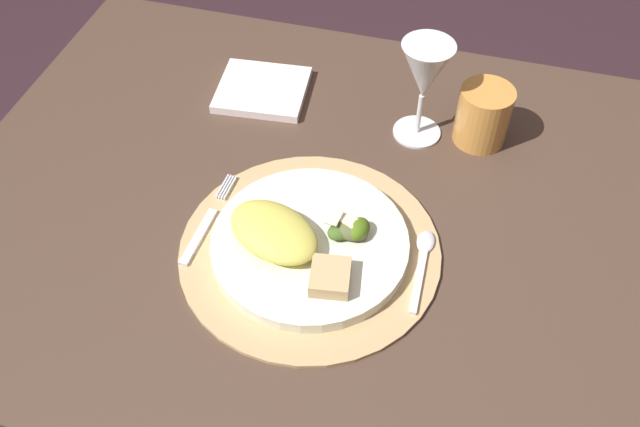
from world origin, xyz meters
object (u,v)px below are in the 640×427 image
fork (206,223)px  spoon (423,257)px  dinner_plate (310,244)px  dining_table (369,273)px  wine_glass (425,74)px  amber_tumbler (483,115)px  napkin (262,90)px

fork → spoon: spoon is taller
dinner_plate → spoon: (0.15, 0.02, -0.01)m
dining_table → wine_glass: wine_glass is taller
dining_table → amber_tumbler: size_ratio=13.38×
dining_table → amber_tumbler: bearing=58.4°
fork → spoon: size_ratio=1.24×
fork → napkin: bearing=93.5°
wine_glass → amber_tumbler: 0.11m
dining_table → dinner_plate: (-0.07, -0.08, 0.15)m
fork → wine_glass: 0.37m
fork → wine_glass: (0.24, 0.26, 0.10)m
dinner_plate → napkin: bearing=119.4°
wine_glass → dinner_plate: bearing=-109.7°
wine_glass → amber_tumbler: bearing=8.6°
dining_table → napkin: 0.34m
wine_glass → amber_tumbler: size_ratio=1.78×
dinner_plate → wine_glass: size_ratio=1.61×
dinner_plate → amber_tumbler: amber_tumbler is taller
wine_glass → napkin: bearing=174.0°
spoon → wine_glass: size_ratio=0.83×
dinner_plate → spoon: dinner_plate is taller
fork → napkin: 0.29m
napkin → wine_glass: (0.26, -0.03, 0.10)m
fork → wine_glass: wine_glass is taller
spoon → dinner_plate: bearing=-170.8°
spoon → amber_tumbler: size_ratio=1.48×
napkin → amber_tumbler: (0.35, -0.01, 0.04)m
dining_table → napkin: bearing=138.3°
spoon → wine_glass: bearing=102.0°
fork → wine_glass: bearing=47.3°
napkin → amber_tumbler: bearing=-2.1°
dining_table → spoon: (0.08, -0.06, 0.15)m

